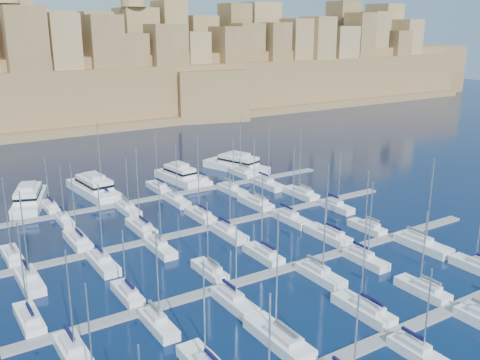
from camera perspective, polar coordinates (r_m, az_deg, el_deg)
ground at (r=94.28m, az=0.52°, el=-6.85°), size 600.00×600.00×0.00m
pontoon_near at (r=71.41m, az=16.24°, el=-15.44°), size 84.00×2.00×0.40m
pontoon_mid_near at (r=85.31m, az=5.00°, el=-9.35°), size 84.00×2.00×0.40m
pontoon_mid_far at (r=102.10m, az=-2.57°, el=-4.90°), size 84.00×2.00×0.40m
pontoon_far at (r=120.57m, az=-7.86°, el=-1.70°), size 84.00×2.00×0.40m
sailboat_2 at (r=66.95m, az=4.18°, el=-16.49°), size 3.21×10.70×16.88m
sailboat_3 at (r=74.47m, az=13.06°, el=-13.30°), size 2.86×9.52×13.82m
sailboat_4 at (r=81.79m, az=18.92°, el=-11.00°), size 2.52×8.39×12.62m
sailboat_5 at (r=91.93m, az=24.07°, el=-8.48°), size 2.64×8.80×11.92m
sailboat_9 at (r=67.54m, az=18.56°, el=-17.13°), size 2.38×7.94×11.89m
sailboat_12 at (r=75.55m, az=-21.55°, el=-13.63°), size 2.52×8.39×14.07m
sailboat_13 at (r=78.09m, az=-11.91°, el=-11.80°), size 2.29×7.62×10.35m
sailboat_14 at (r=83.17m, az=-3.24°, el=-9.62°), size 2.39×7.95×11.95m
sailboat_15 at (r=88.50m, az=2.53°, el=-7.94°), size 2.62×8.75×14.07m
sailboat_16 at (r=97.45m, az=9.36°, el=-5.81°), size 3.01×10.05×14.26m
sailboat_17 at (r=102.59m, az=13.41°, el=-4.93°), size 2.40×7.99×11.75m
sailboat_18 at (r=67.10m, az=-17.30°, el=-17.22°), size 2.71×9.05×14.03m
sailboat_19 at (r=70.44m, az=-8.71°, el=-14.89°), size 2.35×7.83×13.65m
sailboat_20 at (r=74.55m, az=-0.62°, el=-12.83°), size 2.61×8.71×12.30m
sailboat_21 at (r=82.61m, az=8.53°, el=-9.96°), size 2.70×9.01×13.42m
sailboat_22 at (r=89.10m, az=13.21°, el=-8.21°), size 2.50×8.33×14.05m
sailboat_23 at (r=97.37m, az=18.88°, el=-6.51°), size 3.14×10.47×16.44m
sailboat_24 at (r=95.42m, az=-23.11°, el=-7.46°), size 2.45×8.17×14.25m
sailboat_25 at (r=97.92m, az=-16.90°, el=-6.22°), size 2.80×9.34×14.71m
sailboat_26 at (r=101.36m, az=-10.49°, el=-4.98°), size 2.81×9.38×16.11m
sailboat_27 at (r=106.07m, az=-4.22°, el=-3.79°), size 2.66×8.87×14.79m
sailboat_28 at (r=113.18m, az=1.68°, el=-2.45°), size 2.99×9.96×15.04m
sailboat_29 at (r=120.14m, az=6.52°, el=-1.43°), size 2.93×9.78×15.57m
sailboat_30 at (r=85.88m, az=-21.58°, el=-9.91°), size 2.82×9.40×15.02m
sailboat_31 at (r=88.28m, az=-14.44°, el=-8.53°), size 2.77×9.24×14.33m
sailboat_32 at (r=91.91m, az=-8.50°, el=-7.17°), size 2.50×8.33×12.75m
sailboat_33 at (r=97.19m, az=-1.23°, el=-5.66°), size 2.79×9.29×13.55m
sailboat_34 at (r=104.70m, az=5.42°, el=-4.08°), size 2.85×9.49×15.12m
sailboat_35 at (r=112.84m, az=10.24°, el=-2.78°), size 2.50×8.33×12.35m
sailboat_37 at (r=117.51m, az=-19.58°, el=-2.73°), size 2.34×7.80×11.15m
sailboat_38 at (r=121.52m, az=-14.38°, el=-1.63°), size 3.10×10.33×17.62m
sailboat_39 at (r=125.24m, az=-8.69°, el=-0.79°), size 2.65×8.83×13.73m
sailboat_40 at (r=129.74m, az=-4.33°, el=-0.06°), size 2.62×8.72×12.28m
sailboat_41 at (r=136.31m, az=0.18°, el=0.80°), size 2.94×9.81×15.21m
sailboat_43 at (r=108.98m, az=-18.25°, el=-4.06°), size 2.16×7.19×11.91m
sailboat_44 at (r=111.72m, az=-11.88°, el=-3.07°), size 2.65×8.83×11.87m
sailboat_45 at (r=115.81m, az=-6.81°, el=-2.13°), size 2.64×8.78×13.36m
sailboat_46 at (r=122.04m, az=-0.86°, el=-1.06°), size 2.78×9.25×13.20m
sailboat_47 at (r=126.82m, az=2.89°, el=-0.40°), size 3.01×10.02×15.19m
motor_yacht_a at (r=121.51m, az=-21.57°, el=-1.82°), size 10.92×18.36×5.25m
motor_yacht_b at (r=125.06m, az=-15.35°, el=-0.75°), size 7.25×19.01×5.25m
motor_yacht_c at (r=130.91m, az=-6.53°, el=0.49°), size 6.27×15.72×5.25m
motor_yacht_d at (r=140.62m, az=-0.34°, el=1.69°), size 11.22×19.35×5.25m
fortified_city at (r=233.71m, az=-21.21°, el=9.66°), size 460.00×108.95×59.52m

